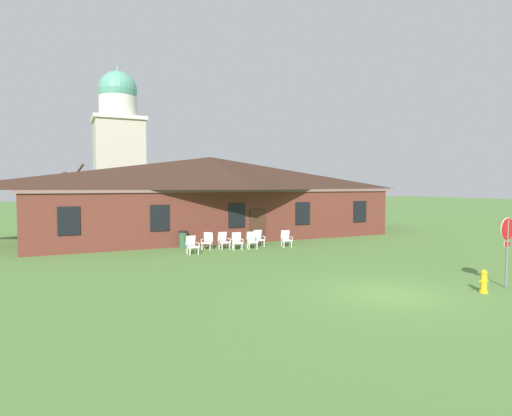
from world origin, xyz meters
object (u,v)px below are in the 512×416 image
(lawn_chair_by_porch, at_px, (192,245))
(trash_bin, at_px, (183,239))
(lawn_chair_left_end, at_px, (223,240))
(fire_hydrant, at_px, (484,282))
(lawn_chair_near_door, at_px, (208,240))
(lawn_chair_far_side, at_px, (258,238))
(stop_sign, at_px, (507,238))
(lawn_chair_right_end, at_px, (252,240))
(lawn_chair_middle, at_px, (237,241))
(lawn_chair_under_eave, at_px, (286,238))

(lawn_chair_by_porch, bearing_deg, trash_bin, 86.41)
(lawn_chair_left_end, xyz_separation_m, fire_hydrant, (4.55, -12.82, -0.12))
(lawn_chair_near_door, distance_m, lawn_chair_far_side, 3.14)
(stop_sign, height_order, lawn_chair_by_porch, stop_sign)
(lawn_chair_by_porch, bearing_deg, lawn_chair_right_end, 6.53)
(stop_sign, relative_size, lawn_chair_middle, 2.59)
(lawn_chair_right_end, xyz_separation_m, trash_bin, (-3.50, 1.91, -0.00))
(stop_sign, xyz_separation_m, lawn_chair_by_porch, (-8.04, 11.69, -1.26))
(fire_hydrant, bearing_deg, lawn_chair_left_end, 109.52)
(lawn_chair_left_end, xyz_separation_m, lawn_chair_right_end, (1.51, -0.57, 0.00))
(lawn_chair_left_end, xyz_separation_m, lawn_chair_far_side, (2.27, 0.15, 0.00))
(stop_sign, relative_size, trash_bin, 2.53)
(lawn_chair_far_side, relative_size, lawn_chair_under_eave, 1.00)
(lawn_chair_under_eave, bearing_deg, lawn_chair_by_porch, -177.40)
(lawn_chair_by_porch, xyz_separation_m, lawn_chair_middle, (2.76, 0.49, 0.00))
(lawn_chair_near_door, bearing_deg, lawn_chair_left_end, -14.99)
(lawn_chair_under_eave, bearing_deg, trash_bin, 159.95)
(fire_hydrant, bearing_deg, trash_bin, 114.77)
(lawn_chair_right_end, height_order, fire_hydrant, lawn_chair_right_end)
(lawn_chair_by_porch, xyz_separation_m, lawn_chair_near_door, (1.27, 1.22, 0.00))
(lawn_chair_near_door, relative_size, lawn_chair_left_end, 1.00)
(lawn_chair_by_porch, xyz_separation_m, lawn_chair_left_end, (2.14, 0.99, 0.00))
(fire_hydrant, bearing_deg, lawn_chair_right_end, 103.93)
(lawn_chair_under_eave, distance_m, fire_hydrant, 12.14)
(stop_sign, distance_m, lawn_chair_right_end, 12.94)
(trash_bin, bearing_deg, fire_hydrant, -65.23)
(lawn_chair_right_end, bearing_deg, lawn_chair_by_porch, -173.47)
(lawn_chair_near_door, height_order, lawn_chair_right_end, same)
(lawn_chair_under_eave, height_order, fire_hydrant, lawn_chair_under_eave)
(lawn_chair_middle, relative_size, fire_hydrant, 1.21)
(lawn_chair_under_eave, xyz_separation_m, trash_bin, (-5.65, 2.06, -0.00))
(stop_sign, height_order, lawn_chair_under_eave, stop_sign)
(fire_hydrant, bearing_deg, lawn_chair_under_eave, 94.21)
(fire_hydrant, bearing_deg, lawn_chair_middle, 107.63)
(lawn_chair_under_eave, bearing_deg, fire_hydrant, -85.79)
(lawn_chair_near_door, relative_size, lawn_chair_under_eave, 1.00)
(lawn_chair_left_end, distance_m, lawn_chair_middle, 0.80)
(lawn_chair_by_porch, bearing_deg, stop_sign, -55.49)
(lawn_chair_by_porch, xyz_separation_m, lawn_chair_right_end, (3.64, 0.42, 0.00))
(stop_sign, relative_size, lawn_chair_by_porch, 2.59)
(fire_hydrant, relative_size, trash_bin, 0.81)
(stop_sign, distance_m, lawn_chair_left_end, 14.04)
(lawn_chair_by_porch, relative_size, lawn_chair_near_door, 1.00)
(lawn_chair_middle, relative_size, trash_bin, 0.98)
(lawn_chair_by_porch, height_order, fire_hydrant, lawn_chair_by_porch)
(lawn_chair_near_door, height_order, lawn_chair_middle, same)
(lawn_chair_left_end, distance_m, lawn_chair_under_eave, 3.73)
(lawn_chair_far_side, xyz_separation_m, lawn_chair_under_eave, (1.39, -0.88, 0.00))
(trash_bin, bearing_deg, lawn_chair_near_door, -44.55)
(lawn_chair_left_end, bearing_deg, trash_bin, 146.06)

